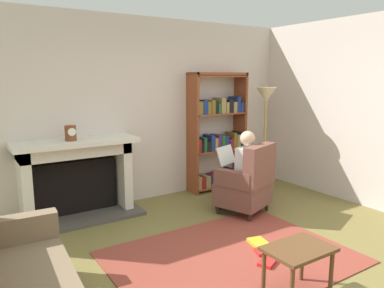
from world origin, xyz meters
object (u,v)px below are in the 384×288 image
object	(u,v)px
armchair_reading	(247,183)
mantel_clock	(71,133)
floor_lamp	(266,104)
fireplace	(76,176)
bookshelf	(218,134)
side_table	(298,255)
seated_reader	(240,168)

from	to	relation	value
armchair_reading	mantel_clock	bearing A→B (deg)	-46.88
armchair_reading	floor_lamp	bearing A→B (deg)	-165.39
fireplace	floor_lamp	distance (m)	3.04
bookshelf	floor_lamp	size ratio (longest dim) A/B	1.14
floor_lamp	bookshelf	bearing A→B (deg)	135.65
fireplace	mantel_clock	size ratio (longest dim) A/B	8.29
fireplace	mantel_clock	bearing A→B (deg)	-123.44
mantel_clock	side_table	bearing A→B (deg)	-68.22
fireplace	mantel_clock	xyz separation A→B (m)	(-0.07, -0.10, 0.59)
mantel_clock	bookshelf	world-z (taller)	bookshelf
mantel_clock	armchair_reading	distance (m)	2.40
fireplace	mantel_clock	world-z (taller)	mantel_clock
bookshelf	side_table	distance (m)	3.21
bookshelf	armchair_reading	xyz separation A→B (m)	(-0.35, -1.16, -0.49)
mantel_clock	seated_reader	distance (m)	2.27
mantel_clock	seated_reader	size ratio (longest dim) A/B	0.17
seated_reader	fireplace	bearing A→B (deg)	-47.98
bookshelf	seated_reader	bearing A→B (deg)	-110.46
seated_reader	floor_lamp	distance (m)	1.34
mantel_clock	armchair_reading	world-z (taller)	mantel_clock
floor_lamp	fireplace	bearing A→B (deg)	170.15
armchair_reading	side_table	world-z (taller)	armchair_reading
seated_reader	floor_lamp	bearing A→B (deg)	-171.50
mantel_clock	floor_lamp	bearing A→B (deg)	-7.66
mantel_clock	armchair_reading	bearing A→B (deg)	-26.50
fireplace	seated_reader	bearing A→B (deg)	-27.61
mantel_clock	floor_lamp	world-z (taller)	floor_lamp
fireplace	bookshelf	distance (m)	2.36
fireplace	floor_lamp	size ratio (longest dim) A/B	0.94
side_table	seated_reader	bearing A→B (deg)	63.57
fireplace	armchair_reading	xyz separation A→B (m)	(1.98, -1.12, -0.14)
bookshelf	seated_reader	size ratio (longest dim) A/B	1.68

